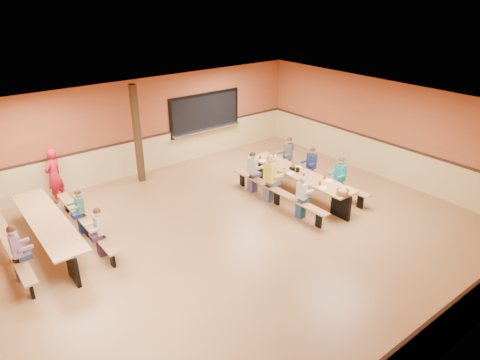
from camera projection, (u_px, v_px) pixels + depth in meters
ground at (232, 238)px, 10.30m from camera, size 12.00×12.00×0.00m
room_envelope at (232, 213)px, 10.01m from camera, size 12.04×10.04×3.02m
kitchen_pass_through at (205, 115)px, 14.68m from camera, size 2.78×0.28×1.38m
structural_post at (137, 135)px, 12.71m from camera, size 0.18×0.18×3.00m
cafeteria_table_main at (299, 179)px, 12.13m from camera, size 1.91×3.70×0.74m
cafeteria_table_second at (49, 228)px, 9.73m from camera, size 1.91×3.70×0.74m
seated_child_white_left at (301, 198)px, 11.00m from camera, size 0.34×0.28×1.15m
seated_adult_yellow at (270, 178)px, 11.84m from camera, size 0.44×0.36×1.35m
seated_child_grey_left at (252, 172)px, 12.41m from camera, size 0.37×0.30×1.21m
seated_child_teal_right at (340, 178)px, 11.99m from camera, size 0.38×0.31×1.23m
seated_child_navy_right at (311, 167)px, 12.79m from camera, size 0.36×0.29×1.19m
seated_child_char_right at (288, 156)px, 13.48m from camera, size 0.39×0.32×1.25m
seated_child_purple_sec at (17, 253)px, 8.65m from camera, size 0.38×0.31×1.24m
seated_child_green_sec at (81, 211)px, 10.35m from camera, size 0.33×0.27×1.13m
seated_child_tan_sec at (100, 232)px, 9.45m from camera, size 0.35×0.29×1.17m
standing_woman at (54, 175)px, 11.73m from camera, size 0.69×0.65×1.59m
punch_pitcher at (272, 158)px, 12.78m from camera, size 0.16×0.16×0.22m
chip_bowl at (343, 192)px, 10.76m from camera, size 0.32×0.32×0.15m
napkin_dispenser at (297, 170)px, 12.07m from camera, size 0.10×0.14×0.13m
condiment_mustard at (296, 169)px, 12.06m from camera, size 0.06×0.06×0.17m
condiment_ketchup at (304, 176)px, 11.64m from camera, size 0.06×0.06×0.17m
table_paddle at (293, 165)px, 12.20m from camera, size 0.16×0.16×0.56m
place_settings at (299, 171)px, 12.02m from camera, size 0.65×3.30×0.11m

